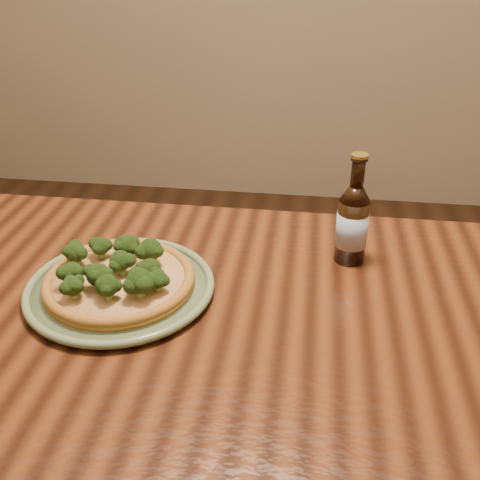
# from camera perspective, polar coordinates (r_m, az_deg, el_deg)

# --- Properties ---
(table) EXTENTS (1.60, 0.90, 0.75)m
(table) POSITION_cam_1_polar(r_m,az_deg,el_deg) (0.88, 2.38, -15.87)
(table) COLOR #4D2510
(table) RESTS_ON ground
(plate) EXTENTS (0.31, 0.31, 0.02)m
(plate) POSITION_cam_1_polar(r_m,az_deg,el_deg) (0.94, -12.05, -4.71)
(plate) COLOR #667953
(plate) RESTS_ON table
(pizza) EXTENTS (0.25, 0.25, 0.07)m
(pizza) POSITION_cam_1_polar(r_m,az_deg,el_deg) (0.93, -12.20, -3.77)
(pizza) COLOR #9D6723
(pizza) RESTS_ON plate
(beer_bottle) EXTENTS (0.06, 0.06, 0.20)m
(beer_bottle) POSITION_cam_1_polar(r_m,az_deg,el_deg) (1.00, 11.35, 1.72)
(beer_bottle) COLOR black
(beer_bottle) RESTS_ON table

